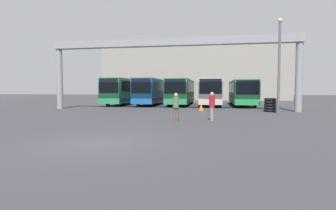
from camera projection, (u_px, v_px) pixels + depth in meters
ground_plane at (97, 143)px, 9.31m from camera, size 200.00×200.00×0.00m
building_backdrop at (194, 72)px, 54.86m from camera, size 35.90×12.00×11.27m
overhead_gantry at (170, 51)px, 24.37m from camera, size 23.21×0.80×6.70m
bus_slot_0 at (124, 90)px, 34.18m from camera, size 2.47×10.36×3.32m
bus_slot_1 at (153, 90)px, 33.97m from camera, size 2.43×11.23×3.27m
bus_slot_2 at (181, 91)px, 33.17m from camera, size 2.54×10.89×3.20m
bus_slot_3 at (211, 91)px, 33.11m from camera, size 2.53×12.08×3.18m
bus_slot_4 at (242, 91)px, 31.92m from camera, size 2.54×10.95×3.03m
pedestrian_near_left at (176, 106)px, 15.95m from camera, size 0.35×0.35×1.71m
pedestrian_near_right at (212, 105)px, 16.27m from camera, size 0.37×0.37×1.76m
traffic_cone at (201, 107)px, 24.01m from camera, size 0.44×0.44×0.67m
tire_stack at (270, 105)px, 22.83m from camera, size 1.04×1.04×1.20m
lamp_post at (279, 62)px, 21.06m from camera, size 0.36×0.36×7.64m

